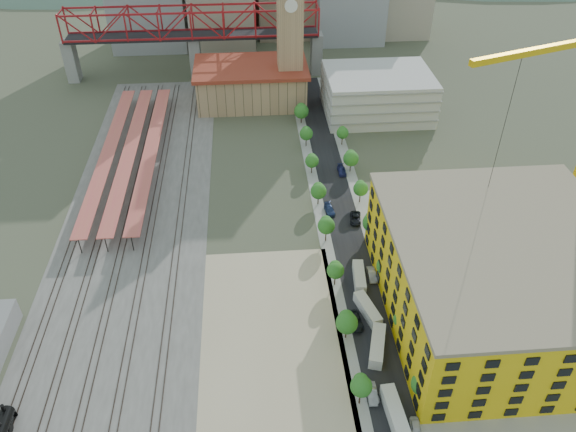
{
  "coord_description": "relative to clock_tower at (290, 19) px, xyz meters",
  "views": [
    {
      "loc": [
        -6.7,
        -97.55,
        86.63
      ],
      "look_at": [
        1.23,
        2.45,
        10.0
      ],
      "focal_mm": 35.0,
      "sensor_mm": 36.0,
      "label": 1
    }
  ],
  "objects": [
    {
      "name": "car_0",
      "position": [
        5.0,
        -118.46,
        -27.91
      ],
      "size": [
        2.5,
        4.82,
        1.57
      ],
      "primitive_type": "imported",
      "rotation": [
        0.0,
        0.0,
        0.15
      ],
      "color": "silver",
      "rests_on": "ground"
    },
    {
      "name": "car_2",
      "position": [
        5.0,
        -101.63,
        -27.9
      ],
      "size": [
        3.14,
        5.96,
        1.6
      ],
      "primitive_type": "imported",
      "rotation": [
        0.0,
        0.0,
        0.09
      ],
      "color": "black",
      "rests_on": "ground"
    },
    {
      "name": "station_hall",
      "position": [
        -13.0,
        2.01,
        -22.03
      ],
      "size": [
        38.0,
        24.0,
        13.1
      ],
      "color": "tan",
      "rests_on": "ground"
    },
    {
      "name": "dirt_lot",
      "position": [
        -12.0,
        -111.49,
        -28.67
      ],
      "size": [
        28.0,
        67.0,
        0.06
      ],
      "primitive_type": "cube",
      "color": "tan",
      "rests_on": "ground"
    },
    {
      "name": "car_1",
      "position": [
        5.0,
        -118.74,
        -27.91
      ],
      "size": [
        1.9,
        4.84,
        1.57
      ],
      "primitive_type": "imported",
      "rotation": [
        0.0,
        0.0,
        -0.05
      ],
      "color": "gray",
      "rests_on": "ground"
    },
    {
      "name": "ground",
      "position": [
        -8.0,
        -79.99,
        -28.7
      ],
      "size": [
        400.0,
        400.0,
        0.0
      ],
      "primitive_type": "plane",
      "color": "#474C38",
      "rests_on": "ground"
    },
    {
      "name": "sidewalk_east",
      "position": [
        13.5,
        -64.99,
        -28.68
      ],
      "size": [
        3.0,
        170.0,
        0.04
      ],
      "primitive_type": "cube",
      "color": "gray",
      "rests_on": "ground"
    },
    {
      "name": "car_5",
      "position": [
        11.0,
        -88.41,
        -27.9
      ],
      "size": [
        1.68,
        4.81,
        1.59
      ],
      "primitive_type": "imported",
      "rotation": [
        0.0,
        0.0,
        0.0
      ],
      "color": "#AFAEB4",
      "rests_on": "ground"
    },
    {
      "name": "street_asphalt",
      "position": [
        8.0,
        -64.99,
        -28.67
      ],
      "size": [
        12.0,
        170.0,
        0.06
      ],
      "primitive_type": "cube",
      "color": "black",
      "rests_on": "ground"
    },
    {
      "name": "platform_canopies",
      "position": [
        -49.0,
        -34.99,
        -24.7
      ],
      "size": [
        16.0,
        80.0,
        4.12
      ],
      "color": "#C3634B",
      "rests_on": "ground"
    },
    {
      "name": "car_6",
      "position": [
        11.0,
        -67.89,
        -27.91
      ],
      "size": [
        3.45,
        5.97,
        1.56
      ],
      "primitive_type": "imported",
      "rotation": [
        0.0,
        0.0,
        -0.16
      ],
      "color": "black",
      "rests_on": "ground"
    },
    {
      "name": "sidewalk_west",
      "position": [
        2.5,
        -64.99,
        -28.68
      ],
      "size": [
        3.0,
        170.0,
        0.04
      ],
      "primitive_type": "cube",
      "color": "gray",
      "rests_on": "ground"
    },
    {
      "name": "rail_tracks",
      "position": [
        -45.8,
        -62.49,
        -28.55
      ],
      "size": [
        26.56,
        160.0,
        0.18
      ],
      "color": "#382B23",
      "rests_on": "ground"
    },
    {
      "name": "street_trees",
      "position": [
        8.0,
        -74.99,
        -28.7
      ],
      "size": [
        15.4,
        124.4,
        8.0
      ],
      "color": "#22651E",
      "rests_on": "ground"
    },
    {
      "name": "car_7",
      "position": [
        11.0,
        -45.65,
        -27.93
      ],
      "size": [
        2.18,
        5.31,
        1.54
      ],
      "primitive_type": "imported",
      "rotation": [
        0.0,
        0.0,
        0.0
      ],
      "color": "navy",
      "rests_on": "ground"
    },
    {
      "name": "ballast_strip",
      "position": [
        -44.0,
        -62.49,
        -28.67
      ],
      "size": [
        36.0,
        165.0,
        0.06
      ],
      "primitive_type": "cube",
      "color": "#605E59",
      "rests_on": "ground"
    },
    {
      "name": "parking_garage",
      "position": [
        28.0,
        -9.99,
        -21.7
      ],
      "size": [
        34.0,
        26.0,
        14.0
      ],
      "primitive_type": "cube",
      "color": "silver",
      "rests_on": "ground"
    },
    {
      "name": "site_trailer_d",
      "position": [
        8.0,
        -89.3,
        -27.49
      ],
      "size": [
        3.11,
        8.99,
        2.41
      ],
      "primitive_type": "cube",
      "rotation": [
        0.0,
        0.0,
        -0.09
      ],
      "color": "silver",
      "rests_on": "ground"
    },
    {
      "name": "car_4",
      "position": [
        11.0,
        -126.19,
        -27.94
      ],
      "size": [
        2.22,
        4.6,
        1.51
      ],
      "primitive_type": "imported",
      "rotation": [
        0.0,
        0.0,
        -0.1
      ],
      "color": "silver",
      "rests_on": "ground"
    },
    {
      "name": "construction_building",
      "position": [
        34.0,
        -99.99,
        -19.29
      ],
      "size": [
        44.6,
        50.6,
        18.8
      ],
      "color": "yellow",
      "rests_on": "ground"
    },
    {
      "name": "car_3",
      "position": [
        5.0,
        -63.72,
        -27.93
      ],
      "size": [
        2.69,
        5.46,
        1.53
      ],
      "primitive_type": "imported",
      "rotation": [
        0.0,
        0.0,
        0.11
      ],
      "color": "navy",
      "rests_on": "ground"
    },
    {
      "name": "construction_pad",
      "position": [
        37.0,
        -99.99,
        -28.67
      ],
      "size": [
        50.0,
        90.0,
        0.06
      ],
      "primitive_type": "cube",
      "color": "gray",
      "rests_on": "ground"
    },
    {
      "name": "truss_bridge",
      "position": [
        -33.0,
        25.01,
        -9.83
      ],
      "size": [
        94.0,
        9.6,
        25.6
      ],
      "color": "gray",
      "rests_on": "ground"
    },
    {
      "name": "site_trailer_b",
      "position": [
        8.0,
        -108.62,
        -27.38
      ],
      "size": [
        5.1,
        9.91,
        2.62
      ],
      "primitive_type": "cube",
      "rotation": [
        0.0,
        0.0,
        -0.28
      ],
      "color": "silver",
      "rests_on": "ground"
    },
    {
      "name": "clock_tower",
      "position": [
        0.0,
        0.0,
        0.0
      ],
      "size": [
        12.0,
        12.0,
        52.0
      ],
      "color": "tan",
      "rests_on": "ground"
    },
    {
      "name": "site_trailer_a",
      "position": [
        8.0,
        -122.99,
        -27.38
      ],
      "size": [
        3.17,
        9.76,
        2.63
      ],
      "primitive_type": "cube",
      "rotation": [
        0.0,
        0.0,
        0.07
      ],
      "color": "silver",
      "rests_on": "ground"
    },
    {
      "name": "site_trailer_c",
      "position": [
        8.0,
        -98.99,
        -27.48
      ],
      "size": [
        4.65,
        9.18,
        2.43
      ],
      "primitive_type": "cube",
      "rotation": [
        0.0,
        0.0,
        0.27
      ],
      "color": "silver",
      "rests_on": "ground"
    },
    {
      "name": "distant_hills",
      "position": [
        37.28,
        180.01,
        -108.23
      ],
      "size": [
        647.0,
        264.0,
        227.0
      ],
      "color": "#4C6B59",
      "rests_on": "ground"
    }
  ]
}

